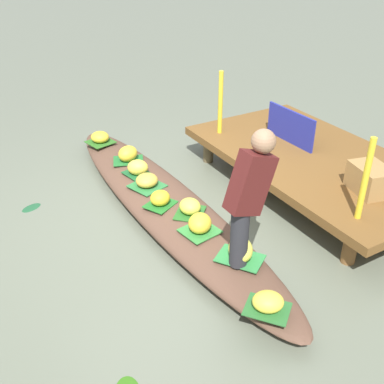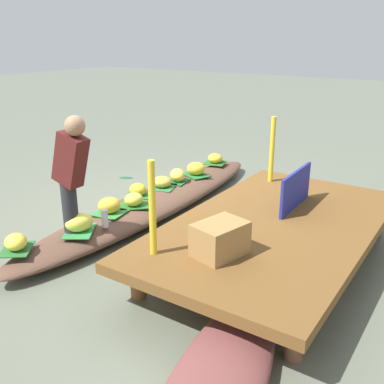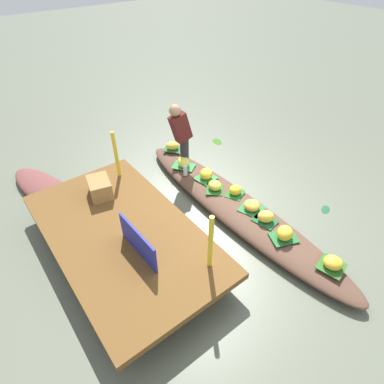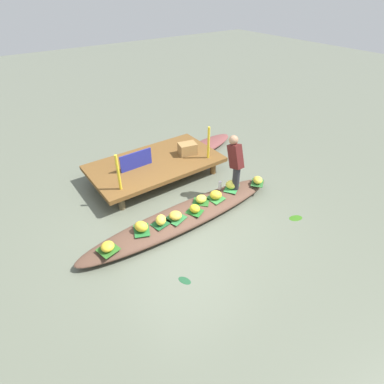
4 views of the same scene
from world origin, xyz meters
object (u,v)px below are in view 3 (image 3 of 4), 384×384
Objects in this scene: vendor_person at (181,132)px; moored_boat at (50,193)px; banana_bunch_8 at (285,233)px; water_bottle at (185,170)px; vendor_boat at (235,207)px; market_banner at (138,242)px; banana_bunch_2 at (215,185)px; banana_bunch_1 at (252,205)px; banana_bunch_3 at (235,190)px; produce_crate at (100,188)px; banana_bunch_4 at (266,216)px; banana_bunch_6 at (333,263)px; banana_bunch_5 at (184,162)px; banana_bunch_0 at (173,146)px; banana_bunch_7 at (206,174)px.

moored_boat is at bearing 68.02° from vendor_person.
banana_bunch_8 reaches higher than water_bottle.
market_banner reaches higher than vendor_boat.
banana_bunch_2 is at bearing -73.59° from market_banner.
banana_bunch_1 is 0.32× the size of market_banner.
banana_bunch_3 is at bearing -6.92° from banana_bunch_1.
market_banner reaches higher than produce_crate.
banana_bunch_8 reaches higher than banana_bunch_4.
banana_bunch_1 is 0.32m from banana_bunch_4.
banana_bunch_3 is at bearing -170.30° from vendor_person.
banana_bunch_6 is at bearing -177.27° from banana_bunch_4.
moored_boat is 4.03m from banana_bunch_8.
banana_bunch_6 is 0.93× the size of banana_bunch_8.
banana_bunch_3 is 0.88× the size of banana_bunch_6.
banana_bunch_5 reaches higher than banana_bunch_6.
market_banner is (-1.51, 1.78, -0.31)m from vendor_person.
moored_boat is at bearing 60.55° from water_bottle.
vendor_person is at bearing -124.46° from moored_boat.
market_banner is at bearing 136.64° from banana_bunch_0.
banana_bunch_8 is at bearing -178.07° from vendor_person.
vendor_person is at bearing 3.30° from banana_bunch_6.
banana_bunch_5 is at bearing 1.69° from banana_bunch_8.
vendor_boat is 3.76× the size of vendor_person.
banana_bunch_3 is 2.03m from market_banner.
banana_bunch_7 is at bearing -0.72° from banana_bunch_8.
banana_bunch_8 is (-1.15, 0.13, 0.02)m from banana_bunch_3.
water_bottle reaches higher than banana_bunch_1.
banana_bunch_4 is 0.20× the size of vendor_person.
market_banner reaches higher than banana_bunch_0.
moored_boat is at bearing 29.67° from produce_crate.
banana_bunch_0 is 1.03× the size of banana_bunch_2.
banana_bunch_2 is at bearing 4.16° from banana_bunch_6.
banana_bunch_6 is at bearing -148.56° from produce_crate.
banana_bunch_3 is 1.40m from vendor_person.
water_bottle is (2.10, 0.21, -0.00)m from banana_bunch_8.
produce_crate is at bearing 63.85° from banana_bunch_2.
water_bottle is at bearing -131.93° from moored_boat.
banana_bunch_2 is 1.88m from produce_crate.
banana_bunch_3 is 1.87m from banana_bunch_6.
vendor_boat is 18.85× the size of banana_bunch_0.
banana_bunch_8 is at bearing -174.37° from water_bottle.
vendor_boat is 1.03m from banana_bunch_8.
market_banner is (0.48, 1.90, 0.30)m from banana_bunch_4.
banana_bunch_7 is at bearing -143.47° from water_bottle.
banana_bunch_1 is at bearing -149.61° from moored_boat.
banana_bunch_5 is at bearing -125.42° from moored_boat.
vendor_person is 2.83× the size of produce_crate.
banana_bunch_3 is 0.76m from banana_bunch_4.
banana_bunch_0 is 3.69m from banana_bunch_6.
banana_bunch_5 is 1.09× the size of banana_bunch_8.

